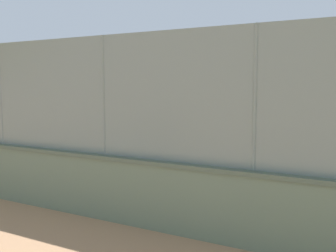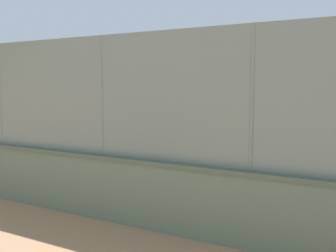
{
  "view_description": "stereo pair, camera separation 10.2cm",
  "coord_description": "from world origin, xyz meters",
  "px_view_note": "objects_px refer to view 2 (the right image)",
  "views": [
    {
      "loc": [
        -6.7,
        16.71,
        2.71
      ],
      "look_at": [
        -0.7,
        5.95,
        1.45
      ],
      "focal_mm": 42.03,
      "sensor_mm": 36.0,
      "label": 1
    },
    {
      "loc": [
        -6.79,
        16.66,
        2.71
      ],
      "look_at": [
        -0.7,
        5.95,
        1.45
      ],
      "focal_mm": 42.03,
      "sensor_mm": 36.0,
      "label": 2
    }
  ],
  "objects_px": {
    "player_baseline_waiting": "(329,134)",
    "sports_ball": "(166,138)",
    "player_crossing_court": "(229,146)",
    "player_at_service_line": "(110,126)"
  },
  "relations": [
    {
      "from": "sports_ball",
      "to": "player_at_service_line",
      "type": "bearing_deg",
      "value": -41.41
    },
    {
      "from": "player_at_service_line",
      "to": "player_baseline_waiting",
      "type": "height_order",
      "value": "same"
    },
    {
      "from": "player_at_service_line",
      "to": "player_baseline_waiting",
      "type": "distance_m",
      "value": 9.55
    },
    {
      "from": "player_at_service_line",
      "to": "player_baseline_waiting",
      "type": "bearing_deg",
      "value": -169.76
    },
    {
      "from": "player_baseline_waiting",
      "to": "sports_ball",
      "type": "relative_size",
      "value": 10.99
    },
    {
      "from": "player_crossing_court",
      "to": "player_baseline_waiting",
      "type": "xyz_separation_m",
      "value": [
        -1.94,
        -5.69,
        -0.13
      ]
    },
    {
      "from": "player_at_service_line",
      "to": "sports_ball",
      "type": "xyz_separation_m",
      "value": [
        -6.16,
        5.43,
        0.45
      ]
    },
    {
      "from": "player_crossing_court",
      "to": "sports_ball",
      "type": "relative_size",
      "value": 12.43
    },
    {
      "from": "player_baseline_waiting",
      "to": "sports_ball",
      "type": "bearing_deg",
      "value": 65.56
    },
    {
      "from": "player_crossing_court",
      "to": "player_at_service_line",
      "type": "distance_m",
      "value": 8.46
    }
  ]
}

